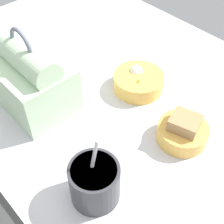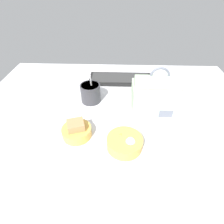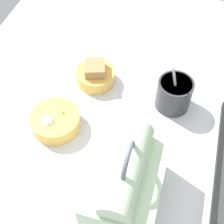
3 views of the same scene
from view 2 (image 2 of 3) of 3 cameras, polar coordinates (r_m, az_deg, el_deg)
name	(u,v)px [view 2 (image 2 of 3)]	position (r cm, az deg, el deg)	size (l,w,h in cm)	color
desk_surface	(115,117)	(82.07, 1.10, -1.61)	(140.00, 110.00, 2.00)	silver
keyboard	(120,79)	(107.82, 2.75, 10.72)	(37.33, 14.49, 2.10)	black
lunch_bag	(156,95)	(82.73, 14.17, 5.29)	(21.71, 15.40, 21.92)	#B7D6AD
soup_cup	(91,93)	(88.49, -7.00, 6.29)	(9.95, 9.95, 15.52)	#333338
bento_bowl_sandwich	(77,131)	(71.90, -11.46, -5.96)	(11.80, 11.80, 7.11)	#EAB24C
bento_bowl_snacks	(125,142)	(66.87, 4.14, -9.84)	(13.57, 13.57, 5.88)	#EAB24C
computer_mouse	(160,79)	(110.47, 15.48, 10.28)	(5.64, 7.75, 2.86)	black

